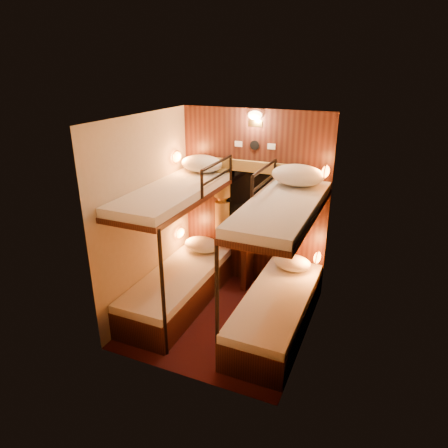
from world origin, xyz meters
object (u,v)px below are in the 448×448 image
at_px(table, 247,259).
at_px(bottle_left, 248,238).
at_px(bunk_left, 178,266).
at_px(bunk_right, 278,287).
at_px(bottle_right, 256,239).

xyz_separation_m(table, bottle_left, (0.02, -0.06, 0.34)).
xyz_separation_m(bunk_left, bottle_left, (0.67, 0.73, 0.20)).
bearing_deg(table, bottle_left, -70.83).
distance_m(bunk_right, bottle_left, 0.98).
relative_size(table, bottle_right, 2.62).
bearing_deg(table, bunk_left, -129.67).
bearing_deg(bunk_left, bunk_right, 0.00).
bearing_deg(bunk_right, bottle_right, 125.05).
height_order(bunk_left, bottle_left, bunk_left).
bearing_deg(bottle_right, bottle_left, -176.30).
distance_m(bunk_right, bottle_right, 0.92).
bearing_deg(bunk_left, table, 50.33).
relative_size(bunk_right, bottle_left, 7.72).
xyz_separation_m(bottle_left, bottle_right, (0.11, 0.01, 0.00)).
distance_m(bunk_right, table, 1.02).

